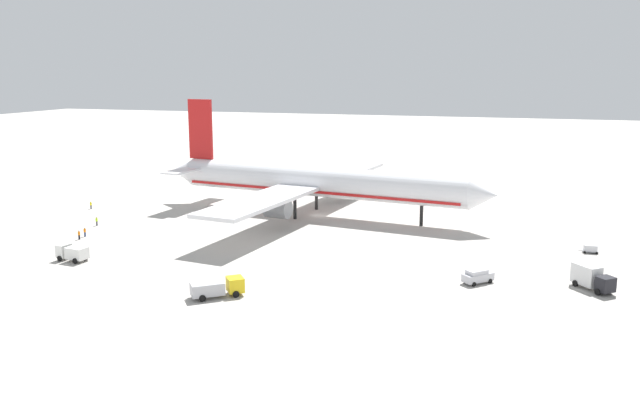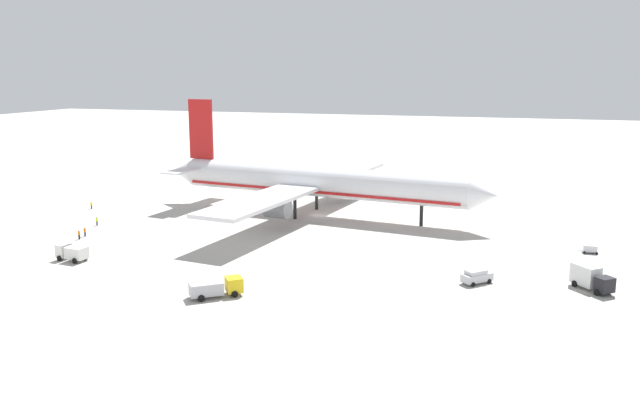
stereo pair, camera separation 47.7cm
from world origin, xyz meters
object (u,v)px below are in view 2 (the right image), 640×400
object	(u,v)px
traffic_cone_1	(353,180)
service_van	(477,276)
ground_worker_3	(85,232)
traffic_cone_0	(227,181)
traffic_cone_2	(208,183)
baggage_cart_0	(590,249)
service_truck_2	(72,252)
ground_worker_1	(97,221)
service_truck_0	(217,287)
service_truck_1	(591,277)
ground_worker_2	(79,235)
airliner	(314,182)
ground_worker_0	(91,205)

from	to	relation	value
traffic_cone_1	service_van	bearing A→B (deg)	-63.55
ground_worker_3	traffic_cone_1	distance (m)	78.48
service_van	traffic_cone_0	size ratio (longest dim) A/B	8.24
traffic_cone_2	traffic_cone_0	bearing A→B (deg)	37.60
baggage_cart_0	ground_worker_3	bearing A→B (deg)	-169.45
service_truck_2	ground_worker_1	bearing A→B (deg)	117.49
service_truck_0	ground_worker_3	distance (m)	42.96
service_truck_2	traffic_cone_2	world-z (taller)	service_truck_2
service_van	service_truck_1	bearing A→B (deg)	7.75
ground_worker_3	service_truck_1	bearing A→B (deg)	-2.29
ground_worker_1	traffic_cone_2	world-z (taller)	ground_worker_1
service_truck_1	ground_worker_3	bearing A→B (deg)	177.71
ground_worker_2	traffic_cone_1	world-z (taller)	ground_worker_2
airliner	baggage_cart_0	size ratio (longest dim) A/B	23.81
service_truck_2	ground_worker_2	size ratio (longest dim) A/B	3.23
service_truck_0	traffic_cone_0	distance (m)	89.96
traffic_cone_2	ground_worker_2	bearing A→B (deg)	-85.04
ground_worker_2	traffic_cone_2	xyz separation A→B (m)	(-5.12, 58.90, -0.55)
service_van	ground_worker_2	size ratio (longest dim) A/B	2.78
traffic_cone_0	traffic_cone_2	xyz separation A→B (m)	(-4.17, -3.21, 0.00)
service_truck_1	ground_worker_2	bearing A→B (deg)	179.09
service_truck_0	service_van	world-z (taller)	service_truck_0
baggage_cart_0	ground_worker_2	bearing A→B (deg)	-168.09
ground_worker_1	ground_worker_2	distance (m)	10.49
baggage_cart_0	ground_worker_1	size ratio (longest dim) A/B	1.78
ground_worker_0	traffic_cone_1	bearing A→B (deg)	48.85
service_truck_0	service_van	bearing A→B (deg)	26.43
service_van	ground_worker_1	xyz separation A→B (m)	(-72.83, 13.26, -0.16)
service_truck_1	traffic_cone_2	xyz separation A→B (m)	(-89.42, 60.25, -1.43)
service_truck_0	ground_worker_1	xyz separation A→B (m)	(-40.35, 29.40, -0.42)
service_truck_0	traffic_cone_2	size ratio (longest dim) A/B	12.56
airliner	ground_worker_2	bearing A→B (deg)	-136.62
traffic_cone_0	ground_worker_1	bearing A→B (deg)	-92.85
service_van	ground_worker_3	distance (m)	69.84
ground_worker_3	traffic_cone_0	distance (m)	60.08
airliner	ground_worker_3	distance (m)	45.38
baggage_cart_0	service_truck_2	bearing A→B (deg)	-159.37
traffic_cone_2	baggage_cart_0	bearing A→B (deg)	-24.15
ground_worker_2	traffic_cone_2	size ratio (longest dim) A/B	2.96
traffic_cone_0	ground_worker_2	bearing A→B (deg)	-89.13
airliner	ground_worker_0	bearing A→B (deg)	-169.24
baggage_cart_0	traffic_cone_2	world-z (taller)	baggage_cart_0
service_truck_0	baggage_cart_0	world-z (taller)	service_truck_0
ground_worker_0	service_truck_0	bearing A→B (deg)	-39.49
ground_worker_0	traffic_cone_1	world-z (taller)	ground_worker_0
baggage_cart_0	ground_worker_0	bearing A→B (deg)	177.44
service_truck_0	service_truck_2	world-z (taller)	service_truck_2
ground_worker_0	service_truck_2	bearing A→B (deg)	-57.29
service_truck_1	service_truck_0	bearing A→B (deg)	-159.05
ground_worker_0	traffic_cone_0	distance (m)	41.74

